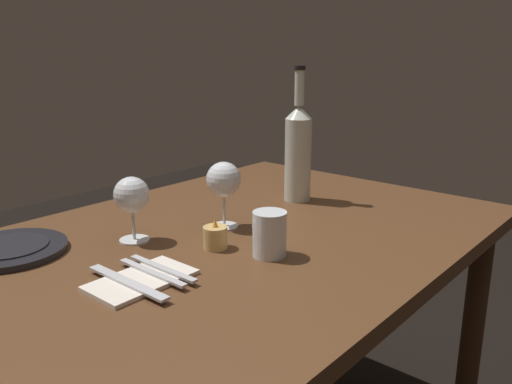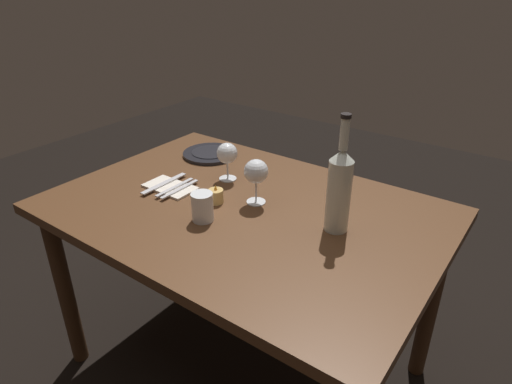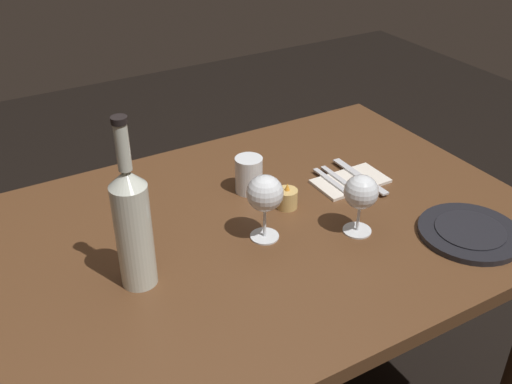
{
  "view_description": "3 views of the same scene",
  "coord_description": "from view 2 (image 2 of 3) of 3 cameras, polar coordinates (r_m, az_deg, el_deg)",
  "views": [
    {
      "loc": [
        0.84,
        0.78,
        1.15
      ],
      "look_at": [
        -0.05,
        0.03,
        0.83
      ],
      "focal_mm": 36.95,
      "sensor_mm": 36.0,
      "label": 1
    },
    {
      "loc": [
        -0.81,
        1.04,
        1.47
      ],
      "look_at": [
        -0.04,
        -0.01,
        0.8
      ],
      "focal_mm": 31.18,
      "sensor_mm": 36.0,
      "label": 2
    },
    {
      "loc": [
        -0.58,
        -0.99,
        1.53
      ],
      "look_at": [
        -0.03,
        -0.03,
        0.86
      ],
      "focal_mm": 41.65,
      "sensor_mm": 36.0,
      "label": 3
    }
  ],
  "objects": [
    {
      "name": "fork_inner",
      "position": [
        1.63,
        -10.38,
        0.6
      ],
      "size": [
        0.01,
        0.18,
        0.0
      ],
      "color": "silver",
      "rests_on": "folded_napkin"
    },
    {
      "name": "wine_glass_left",
      "position": [
        1.65,
        -3.73,
        4.85
      ],
      "size": [
        0.08,
        0.08,
        0.15
      ],
      "color": "white",
      "rests_on": "dining_table"
    },
    {
      "name": "folded_napkin",
      "position": [
        1.65,
        -10.97,
        0.63
      ],
      "size": [
        0.19,
        0.11,
        0.01
      ],
      "color": "silver",
      "rests_on": "dining_table"
    },
    {
      "name": "votive_candle",
      "position": [
        1.52,
        -5.17,
        -0.57
      ],
      "size": [
        0.05,
        0.05,
        0.07
      ],
      "color": "#DBB266",
      "rests_on": "dining_table"
    },
    {
      "name": "wine_bottle",
      "position": [
        1.33,
        10.63,
        0.47
      ],
      "size": [
        0.07,
        0.07,
        0.37
      ],
      "color": "silver",
      "rests_on": "dining_table"
    },
    {
      "name": "dining_table",
      "position": [
        1.55,
        -1.58,
        -4.77
      ],
      "size": [
        1.3,
        0.9,
        0.74
      ],
      "color": "#56351E",
      "rests_on": "ground"
    },
    {
      "name": "table_knife",
      "position": [
        1.67,
        -11.7,
        1.09
      ],
      "size": [
        0.02,
        0.21,
        0.0
      ],
      "color": "silver",
      "rests_on": "folded_napkin"
    },
    {
      "name": "ground_plane",
      "position": [
        1.97,
        -1.33,
        -21.05
      ],
      "size": [
        6.0,
        6.0,
        0.0
      ],
      "primitive_type": "plane",
      "color": "black"
    },
    {
      "name": "fork_outer",
      "position": [
        1.62,
        -9.76,
        0.37
      ],
      "size": [
        0.01,
        0.18,
        0.0
      ],
      "color": "silver",
      "rests_on": "folded_napkin"
    },
    {
      "name": "dinner_plate",
      "position": [
        1.92,
        -5.89,
        4.93
      ],
      "size": [
        0.23,
        0.23,
        0.02
      ],
      "color": "black",
      "rests_on": "dining_table"
    },
    {
      "name": "water_tumbler",
      "position": [
        1.41,
        -6.89,
        -2.06
      ],
      "size": [
        0.07,
        0.07,
        0.09
      ],
      "color": "white",
      "rests_on": "dining_table"
    },
    {
      "name": "wine_glass_right",
      "position": [
        1.48,
        0.01,
        2.55
      ],
      "size": [
        0.08,
        0.08,
        0.16
      ],
      "color": "white",
      "rests_on": "dining_table"
    }
  ]
}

